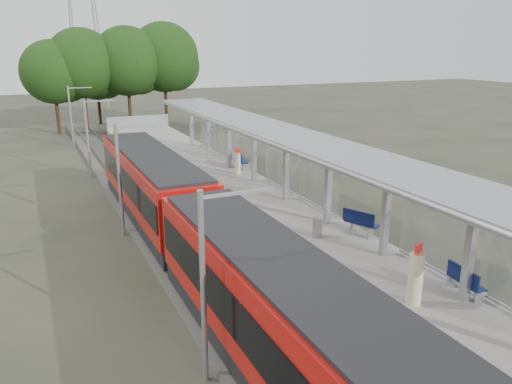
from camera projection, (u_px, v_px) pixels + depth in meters
trackbed at (156, 221)px, 25.65m from camera, size 3.00×70.00×0.24m
platform at (236, 202)px, 27.35m from camera, size 6.00×50.00×1.00m
tactile_strip at (191, 199)px, 26.18m from camera, size 0.60×50.00×0.02m
end_fence at (138, 122)px, 48.77m from camera, size 6.00×0.10×1.20m
train at (196, 227)px, 19.17m from camera, size 2.74×27.60×3.62m
canopy at (297, 146)px, 23.63m from camera, size 3.27×38.00×3.66m
tree_cluster at (113, 64)px, 52.94m from camera, size 18.67×11.45×11.35m
catenary_masts at (121, 176)px, 23.30m from camera, size 2.08×48.16×5.40m
bench_near at (465, 280)px, 16.06m from camera, size 0.59×1.46×0.97m
bench_mid at (360, 222)px, 21.31m from camera, size 1.05×1.56×1.03m
bench_far at (241, 159)px, 32.72m from camera, size 0.90×1.74×1.14m
info_pillar_near at (415, 278)px, 15.38m from camera, size 0.45×0.45×2.01m
info_pillar_far at (238, 163)px, 31.14m from camera, size 0.36×0.36×1.61m
litter_bin at (317, 227)px, 21.00m from camera, size 0.42×0.42×0.84m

